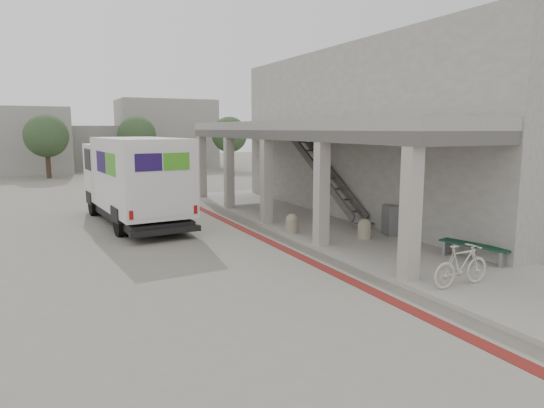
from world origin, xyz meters
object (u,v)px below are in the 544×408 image
fedex_truck (134,178)px  utility_cabinet (392,220)px  bench (475,249)px  bicycle_cream (461,265)px

fedex_truck → utility_cabinet: fedex_truck is taller
bench → bicycle_cream: bearing=-159.6°
bench → bicycle_cream: (-2.08, -1.46, 0.17)m
fedex_truck → bicycle_cream: 12.84m
fedex_truck → bicycle_cream: bearing=-70.5°
fedex_truck → bench: 12.63m
bicycle_cream → bench: bearing=-55.2°
bench → utility_cabinet: size_ratio=1.94×
bicycle_cream → utility_cabinet: bearing=-23.3°
bench → utility_cabinet: (0.08, 3.59, 0.19)m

